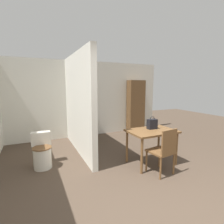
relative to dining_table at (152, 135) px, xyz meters
name	(u,v)px	position (x,y,z in m)	size (l,w,h in m)	color
ground_plane	(172,219)	(-0.75, -1.44, -0.66)	(16.00, 16.00, 0.00)	#4C3D30
wall_back	(83,99)	(-0.75, 2.77, 0.59)	(5.75, 0.12, 2.50)	silver
partition_wall	(78,104)	(-1.25, 1.43, 0.59)	(0.12, 2.57, 2.50)	silver
dining_table	(152,135)	(0.00, 0.00, 0.00)	(1.01, 0.70, 0.76)	brown
wooden_chair	(164,150)	(-0.09, -0.49, -0.16)	(0.48, 0.48, 0.92)	brown
toilet	(42,152)	(-2.19, 0.84, -0.34)	(0.40, 0.53, 0.72)	silver
handbag	(152,124)	(0.08, 0.10, 0.21)	(0.21, 0.12, 0.28)	black
wooden_cabinet	(136,106)	(1.20, 2.53, 0.29)	(0.62, 0.35, 1.89)	brown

